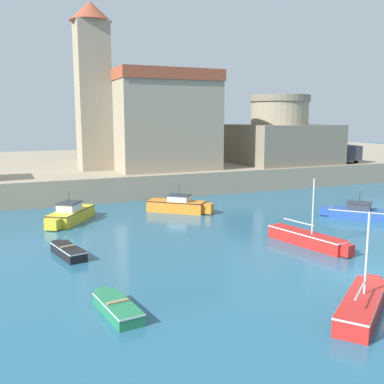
{
  "coord_description": "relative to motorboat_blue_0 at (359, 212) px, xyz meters",
  "views": [
    {
      "loc": [
        -17.18,
        -16.63,
        8.09
      ],
      "look_at": [
        -2.5,
        16.99,
        2.0
      ],
      "focal_mm": 42.0,
      "sensor_mm": 36.0,
      "label": 1
    }
  ],
  "objects": [
    {
      "name": "dinghy_black_3",
      "position": [
        -23.35,
        -0.97,
        -0.16
      ],
      "size": [
        1.73,
        3.87,
        0.66
      ],
      "color": "black",
      "rests_on": "ground"
    },
    {
      "name": "motorboat_blue_0",
      "position": [
        0.0,
        0.0,
        0.0
      ],
      "size": [
        4.93,
        5.31,
        2.19
      ],
      "color": "#284C9E",
      "rests_on": "ground"
    },
    {
      "name": "quay_seawall",
      "position": [
        -9.67,
        34.5,
        0.72
      ],
      "size": [
        120.0,
        40.0,
        2.41
      ],
      "primitive_type": "cube",
      "color": "gray",
      "rests_on": "ground"
    },
    {
      "name": "motorboat_orange_5",
      "position": [
        -12.66,
        8.09,
        0.12
      ],
      "size": [
        5.17,
        4.83,
        2.42
      ],
      "color": "orange",
      "rests_on": "ground"
    },
    {
      "name": "sailboat_red_6",
      "position": [
        -13.26,
        -13.99,
        -0.05
      ],
      "size": [
        5.33,
        4.34,
        4.3
      ],
      "color": "red",
      "rests_on": "ground"
    },
    {
      "name": "sailboat_red_1",
      "position": [
        -8.94,
        -4.84,
        -0.03
      ],
      "size": [
        2.26,
        6.33,
        4.36
      ],
      "color": "red",
      "rests_on": "ground"
    },
    {
      "name": "truck_on_quay",
      "position": [
        14.25,
        17.52,
        3.15
      ],
      "size": [
        2.82,
        4.6,
        2.2
      ],
      "color": "#333338",
      "rests_on": "quay_seawall"
    },
    {
      "name": "motorboat_yellow_2",
      "position": [
        -21.86,
        8.05,
        0.11
      ],
      "size": [
        4.53,
        5.69,
        2.48
      ],
      "color": "yellow",
      "rests_on": "ground"
    },
    {
      "name": "fortress",
      "position": [
        6.33,
        20.97,
        5.07
      ],
      "size": [
        11.81,
        11.81,
        8.45
      ],
      "color": "gray",
      "rests_on": "quay_seawall"
    },
    {
      "name": "church",
      "position": [
        -10.35,
        24.6,
        7.69
      ],
      "size": [
        15.0,
        18.11,
        17.66
      ],
      "color": "gray",
      "rests_on": "quay_seawall"
    },
    {
      "name": "ground_plane",
      "position": [
        -9.67,
        -10.71,
        -0.48
      ],
      "size": [
        200.0,
        200.0,
        0.0
      ],
      "primitive_type": "plane",
      "color": "#28607F"
    },
    {
      "name": "dinghy_green_4",
      "position": [
        -22.66,
        -9.89,
        -0.2
      ],
      "size": [
        1.48,
        3.73,
        0.6
      ],
      "color": "#237A4C",
      "rests_on": "ground"
    }
  ]
}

